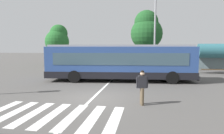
# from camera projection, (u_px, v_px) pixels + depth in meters

# --- Properties ---
(ground_plane) EXTENTS (160.00, 160.00, 0.00)m
(ground_plane) POSITION_uv_depth(u_px,v_px,m) (93.00, 98.00, 10.46)
(ground_plane) COLOR #514F4C
(city_transit_bus) EXTENTS (12.52, 3.92, 3.06)m
(city_transit_bus) POSITION_uv_depth(u_px,v_px,m) (120.00, 62.00, 15.63)
(city_transit_bus) COLOR black
(city_transit_bus) RESTS_ON ground_plane
(pedestrian_crossing_street) EXTENTS (0.57, 0.39, 1.72)m
(pedestrian_crossing_street) POSITION_uv_depth(u_px,v_px,m) (142.00, 85.00, 9.06)
(pedestrian_crossing_street) COLOR brown
(pedestrian_crossing_street) RESTS_ON ground_plane
(parked_car_white) EXTENTS (2.09, 4.60, 1.35)m
(parked_car_white) POSITION_uv_depth(u_px,v_px,m) (98.00, 62.00, 25.96)
(parked_car_white) COLOR black
(parked_car_white) RESTS_ON ground_plane
(parked_car_charcoal) EXTENTS (1.89, 4.51, 1.35)m
(parked_car_charcoal) POSITION_uv_depth(u_px,v_px,m) (117.00, 62.00, 25.61)
(parked_car_charcoal) COLOR black
(parked_car_charcoal) RESTS_ON ground_plane
(parked_car_champagne) EXTENTS (1.97, 4.55, 1.35)m
(parked_car_champagne) POSITION_uv_depth(u_px,v_px,m) (136.00, 63.00, 25.05)
(parked_car_champagne) COLOR black
(parked_car_champagne) RESTS_ON ground_plane
(parked_car_blue) EXTENTS (2.05, 4.59, 1.35)m
(parked_car_blue) POSITION_uv_depth(u_px,v_px,m) (158.00, 63.00, 24.61)
(parked_car_blue) COLOR black
(parked_car_blue) RESTS_ON ground_plane
(bus_stop_shelter) EXTENTS (3.78, 1.54, 3.25)m
(bus_stop_shelter) POSITION_uv_depth(u_px,v_px,m) (217.00, 51.00, 19.83)
(bus_stop_shelter) COLOR #28282B
(bus_stop_shelter) RESTS_ON ground_plane
(twin_arm_street_lamp) EXTENTS (4.67, 0.32, 10.44)m
(twin_arm_street_lamp) POSITION_uv_depth(u_px,v_px,m) (155.00, 16.00, 20.55)
(twin_arm_street_lamp) COLOR #939399
(twin_arm_street_lamp) RESTS_ON ground_plane
(background_tree_left) EXTENTS (3.89, 3.89, 6.64)m
(background_tree_left) POSITION_uv_depth(u_px,v_px,m) (58.00, 39.00, 30.52)
(background_tree_left) COLOR brown
(background_tree_left) RESTS_ON ground_plane
(background_tree_right) EXTENTS (5.03, 5.03, 8.71)m
(background_tree_right) POSITION_uv_depth(u_px,v_px,m) (146.00, 30.00, 29.25)
(background_tree_right) COLOR brown
(background_tree_right) RESTS_ON ground_plane
(crosswalk_painted_stripes) EXTENTS (5.78, 3.01, 0.01)m
(crosswalk_painted_stripes) POSITION_uv_depth(u_px,v_px,m) (52.00, 115.00, 7.75)
(crosswalk_painted_stripes) COLOR silver
(crosswalk_painted_stripes) RESTS_ON ground_plane
(lane_center_line) EXTENTS (0.16, 24.00, 0.01)m
(lane_center_line) POSITION_uv_depth(u_px,v_px,m) (102.00, 90.00, 12.42)
(lane_center_line) COLOR silver
(lane_center_line) RESTS_ON ground_plane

